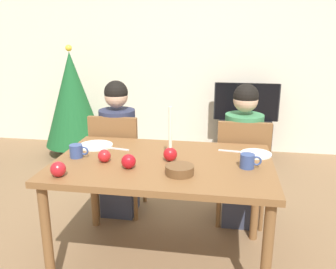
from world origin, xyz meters
TOP-DOWN VIEW (x-y plane):
  - ground_plane at (0.00, 0.00)m, footprint 7.68×7.68m
  - back_wall at (0.00, 2.60)m, footprint 6.40×0.10m
  - dining_table at (0.00, 0.00)m, footprint 1.40×0.90m
  - chair_left at (-0.50, 0.61)m, footprint 0.40×0.40m
  - chair_right at (0.53, 0.61)m, footprint 0.40×0.40m
  - person_left_child at (-0.50, 0.64)m, footprint 0.30×0.30m
  - person_right_child at (0.53, 0.64)m, footprint 0.30×0.30m
  - tv_stand at (0.64, 2.30)m, footprint 0.64×0.40m
  - tv at (0.64, 2.30)m, footprint 0.79×0.05m
  - christmas_tree at (-1.52, 2.05)m, footprint 0.74×0.74m
  - candle_centerpiece at (0.05, 0.01)m, footprint 0.09×0.09m
  - plate_left at (-0.53, 0.22)m, footprint 0.25×0.25m
  - plate_right at (0.60, 0.22)m, footprint 0.21×0.21m
  - mug_left at (-0.58, -0.02)m, footprint 0.13×0.09m
  - mug_right at (0.53, -0.03)m, footprint 0.13×0.09m
  - fork_left at (-0.36, 0.18)m, footprint 0.18×0.05m
  - fork_right at (0.44, 0.26)m, footprint 0.18×0.03m
  - bowl_walnuts at (0.13, -0.20)m, footprint 0.17×0.17m
  - apple_near_candle at (-0.37, -0.08)m, footprint 0.08×0.08m
  - apple_by_left_plate at (-0.18, -0.16)m, footprint 0.09×0.09m
  - apple_by_right_mug at (-0.55, -0.35)m, footprint 0.09×0.09m

SIDE VIEW (x-z plane):
  - ground_plane at x=0.00m, z-range 0.00..0.00m
  - tv_stand at x=0.64m, z-range 0.00..0.48m
  - chair_left at x=-0.50m, z-range 0.06..0.96m
  - chair_right at x=0.53m, z-range 0.06..0.96m
  - person_left_child at x=-0.50m, z-range -0.02..1.16m
  - person_right_child at x=0.53m, z-range -0.02..1.16m
  - dining_table at x=0.00m, z-range 0.29..1.04m
  - tv at x=0.64m, z-range 0.48..0.94m
  - christmas_tree at x=-1.52m, z-range 0.03..1.42m
  - fork_left at x=-0.36m, z-range 0.75..0.76m
  - fork_right at x=0.44m, z-range 0.75..0.76m
  - plate_left at x=-0.53m, z-range 0.75..0.76m
  - plate_right at x=0.60m, z-range 0.75..0.76m
  - bowl_walnuts at x=0.13m, z-range 0.75..0.80m
  - apple_near_candle at x=-0.37m, z-range 0.75..0.83m
  - mug_left at x=-0.58m, z-range 0.75..0.84m
  - mug_right at x=0.53m, z-range 0.75..0.84m
  - apple_by_left_plate at x=-0.18m, z-range 0.75..0.84m
  - apple_by_right_mug at x=-0.55m, z-range 0.75..0.84m
  - candle_centerpiece at x=0.05m, z-range 0.64..1.00m
  - back_wall at x=0.00m, z-range 0.00..2.60m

